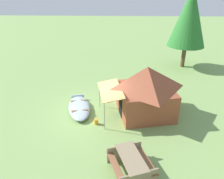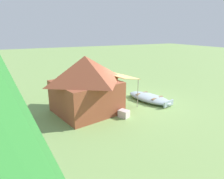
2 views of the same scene
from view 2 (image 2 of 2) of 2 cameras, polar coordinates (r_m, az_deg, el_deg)
ground_plane at (r=11.28m, az=5.42°, el=-3.76°), size 80.00×80.00×0.00m
beached_rowboat at (r=11.62m, az=10.56°, el=-2.34°), size 3.00×1.84×0.38m
canvas_cabin_tent at (r=9.67m, az=-7.40°, el=1.64°), size 3.43×4.42×2.76m
picnic_table at (r=14.15m, az=-9.64°, el=2.32°), size 2.09×1.95×0.78m
cooler_box at (r=9.39m, az=3.39°, el=-6.87°), size 0.57×0.52×0.34m
fuel_can at (r=12.09m, az=2.58°, el=-1.58°), size 0.25×0.25×0.29m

